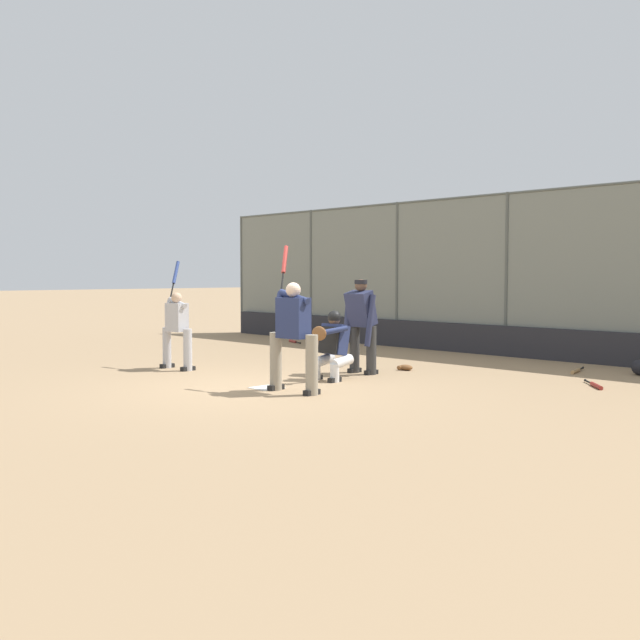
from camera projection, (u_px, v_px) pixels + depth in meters
name	position (u px, v px, depth m)	size (l,w,h in m)	color
ground_plane	(267.00, 388.00, 11.85)	(160.00, 160.00, 0.00)	#9E7F5B
home_plate_marker	(267.00, 388.00, 11.85)	(0.43, 0.43, 0.01)	white
backstop_fence	(507.00, 270.00, 16.57)	(19.00, 0.08, 3.62)	#515651
padding_wall	(503.00, 341.00, 16.60)	(18.54, 0.18, 0.67)	#28282D
bleachers_beyond	(480.00, 329.00, 19.67)	(13.24, 1.95, 1.16)	slate
batter_at_plate	(293.00, 332.00, 11.37)	(1.10, 0.60, 2.27)	gray
catcher_behind_plate	(331.00, 344.00, 12.73)	(0.65, 0.76, 1.19)	silver
umpire_home	(361.00, 323.00, 13.54)	(0.70, 0.43, 1.72)	#333333
batter_on_deck	(177.00, 328.00, 14.20)	(1.00, 0.61, 2.07)	#B7B7BC
spare_bat_by_padding	(576.00, 371.00, 13.77)	(0.26, 0.85, 0.07)	black
spare_bat_third_base_side	(595.00, 385.00, 11.95)	(0.64, 0.71, 0.07)	black
spare_bat_first_base_side	(294.00, 341.00, 19.88)	(0.79, 0.37, 0.07)	black
fielding_glove_on_dirt	(405.00, 367.00, 14.09)	(0.30, 0.22, 0.11)	brown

